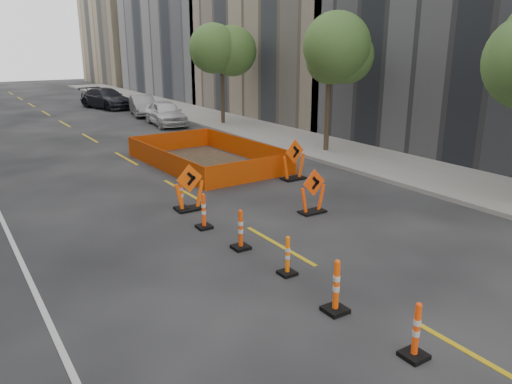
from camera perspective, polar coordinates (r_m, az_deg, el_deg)
ground_plane at (r=10.38m, az=15.87°, el=-13.10°), size 140.00×140.00×0.00m
sidewalk_right at (r=24.42m, az=9.05°, el=4.76°), size 4.00×90.00×0.15m
bld_right_c at (r=38.13m, az=6.64°, el=19.55°), size 12.00×16.00×14.00m
bld_right_e at (r=68.75m, az=-13.05°, el=18.78°), size 12.00×14.00×16.00m
tree_r_b at (r=23.51m, az=8.42°, el=15.28°), size 2.80×2.80×5.95m
tree_r_c at (r=31.75m, az=-3.93°, el=15.74°), size 2.80×2.80×5.95m
channelizer_2 at (r=8.90m, az=17.86°, el=-14.83°), size 0.40×0.40×1.02m
channelizer_3 at (r=9.88m, az=9.16°, el=-10.58°), size 0.44×0.44×1.11m
channelizer_4 at (r=11.29m, az=3.62°, el=-7.24°), size 0.37×0.37×0.94m
channelizer_5 at (r=12.61m, az=-1.77°, el=-4.29°), size 0.42×0.42×1.06m
channelizer_6 at (r=14.08m, az=-6.00°, el=-2.16°), size 0.41×0.41×1.03m
channelizer_7 at (r=15.72m, az=-8.54°, el=-0.21°), size 0.41×0.41×1.05m
chevron_sign_left at (r=15.61m, az=-7.63°, el=0.54°), size 1.01×0.64×1.47m
chevron_sign_center at (r=15.31m, az=6.52°, el=0.10°), size 0.96×0.60×1.40m
chevron_sign_right at (r=19.03m, az=4.34°, el=3.73°), size 1.13×0.78×1.57m
safety_fence at (r=21.61m, az=-5.68°, el=4.33°), size 4.44×7.23×0.88m
parked_car_near at (r=32.41m, az=-10.29°, el=8.87°), size 2.29×4.69×1.54m
parked_car_mid at (r=37.18m, az=-12.80°, el=9.61°), size 2.37×4.51×1.41m
parked_car_far at (r=42.03m, az=-16.71°, el=10.22°), size 3.52×5.81×1.57m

